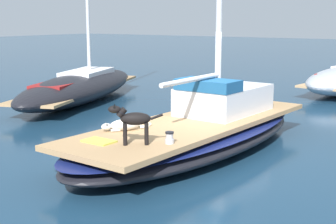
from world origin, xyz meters
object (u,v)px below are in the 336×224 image
dog_black (133,120)px  moored_boat_port_side (80,86)px  coiled_rope (144,124)px  sailboat_main (194,136)px  deck_towel (99,141)px  deck_winch (170,138)px  dog_white (123,125)px

dog_black → moored_boat_port_side: bearing=140.3°
dog_black → coiled_rope: size_ratio=2.44×
sailboat_main → deck_towel: (-0.47, -2.46, 0.34)m
sailboat_main → coiled_rope: coiled_rope is taller
deck_winch → deck_towel: (-1.08, -0.60, -0.08)m
dog_white → deck_towel: 0.96m
dog_black → coiled_rope: bearing=120.0°
coiled_rope → moored_boat_port_side: 7.22m
deck_towel → moored_boat_port_side: bearing=136.6°
dog_black → coiled_rope: 1.54m
dog_white → deck_winch: (1.30, -0.33, -0.01)m
moored_boat_port_side → deck_winch: bearing=-35.6°
deck_towel → moored_boat_port_side: (-6.02, 5.70, -0.15)m
deck_winch → dog_black: bearing=-141.6°
sailboat_main → dog_black: bearing=-86.8°
dog_black → moored_boat_port_side: size_ratio=0.10×
deck_winch → coiled_rope: 1.53m
dog_black → deck_winch: dog_black is taller
dog_black → deck_towel: dog_black is taller
dog_white → coiled_rope: dog_white is taller
sailboat_main → dog_white: bearing=-114.0°
dog_black → coiled_rope: dog_black is taller
sailboat_main → deck_winch: size_ratio=35.06×
deck_towel → dog_black: bearing=20.0°
deck_winch → dog_white: bearing=165.8°
sailboat_main → dog_white: (-0.68, -1.53, 0.43)m
sailboat_main → dog_black: (0.13, -2.25, 0.75)m
sailboat_main → dog_white: 1.73m
deck_towel → moored_boat_port_side: size_ratio=0.07×
dog_black → dog_white: size_ratio=0.95×
dog_black → deck_towel: size_ratio=1.41×
deck_towel → moored_boat_port_side: moored_boat_port_side is taller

